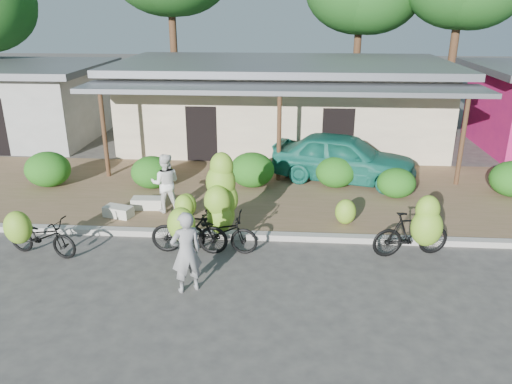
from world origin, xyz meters
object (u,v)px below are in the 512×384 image
Objects in this scene: sack_near at (148,203)px; bystander at (166,183)px; bike_left at (188,230)px; sack_far at (118,212)px; vendor at (186,252)px; bike_center at (220,212)px; bike_right at (416,230)px; teal_van at (343,157)px; bike_far_left at (38,235)px.

sack_near is 0.52× the size of bystander.
sack_far is (-2.26, 1.82, -0.37)m from bike_left.
bystander is at bearing -100.09° from vendor.
bike_center is at bearing -130.57° from vendor.
bike_right reaches higher than bike_left.
vendor is at bearing 167.16° from teal_van.
bystander is (-1.72, 1.78, 0.04)m from bike_center.
bystander is (2.31, 2.61, 0.38)m from bike_far_left.
sack_far is at bearing 70.76° from bike_center.
bike_center is 3.07m from sack_near.
bike_far_left is at bearing -121.81° from sack_near.
bike_right is (8.46, 0.51, 0.17)m from bike_far_left.
bike_far_left is 8.48m from bike_right.
bike_center is 3.00× the size of sack_far.
teal_van is (3.67, 6.67, 0.03)m from vendor.
bike_far_left is 0.41× the size of teal_van.
sack_near is at bearing 59.15° from bike_right.
bike_left is at bearing -56.20° from sack_near.
bike_left is (3.36, 0.33, 0.08)m from bike_far_left.
bike_left reaches higher than sack_far.
bike_far_left is at bearing 41.72° from bystander.
bike_right is at bearing -151.02° from teal_van.
sack_far is at bearing 52.49° from bike_left.
bike_right is 1.09× the size of vendor.
sack_far is 4.20m from vendor.
bike_right is 5.10m from vendor.
vendor is at bearing 96.68° from bike_right.
bike_left is at bearing 132.23° from bike_center.
teal_van is (7.31, 5.52, 0.33)m from bike_far_left.
bike_right is 2.20× the size of sack_near.
bystander is (1.21, 0.46, 0.67)m from sack_far.
teal_van is (3.29, 4.68, 0.00)m from bike_center.
bike_left is at bearing 79.75° from bike_right.
bike_right is 5.14m from teal_van.
bike_right is 6.51m from bystander.
bike_far_left is 3.50m from bystander.
bike_center is 4.46m from bike_right.
bike_right is at bearing 154.34° from bystander.
bike_right reaches higher than sack_near.
bike_far_left is at bearing 81.14° from bike_right.
bike_center is 3.26m from sack_far.
bike_right is 0.41× the size of teal_van.
sack_far is 0.17× the size of teal_van.
bystander is 0.36× the size of teal_van.
vendor is (3.64, -1.15, 0.30)m from bike_far_left.
bike_far_left is 3.27m from sack_near.
sack_far is at bearing -14.47° from bike_far_left.
bike_center reaches higher than sack_near.
sack_near is 6.26m from teal_van.
bystander reaches higher than sack_near.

